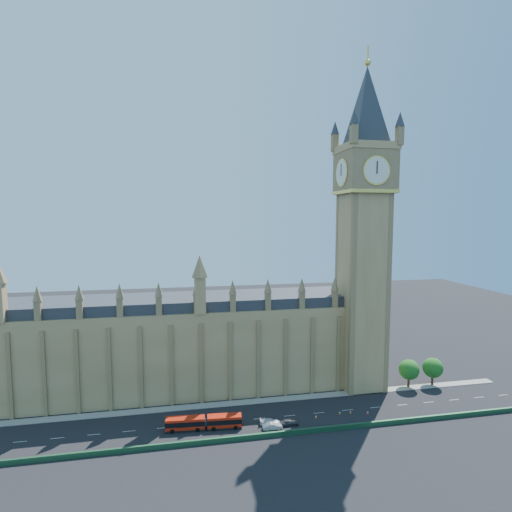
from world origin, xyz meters
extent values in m
plane|color=black|center=(0.00, 0.00, 0.00)|extent=(400.00, 400.00, 0.00)
cube|color=#9A7C4A|center=(-25.00, 22.00, 12.50)|extent=(120.00, 20.00, 25.00)
cube|color=#2D3035|center=(-25.00, 22.00, 26.50)|extent=(120.00, 18.00, 3.00)
cube|color=#9A7C4A|center=(38.00, 14.00, 29.00)|extent=(12.00, 12.00, 58.00)
cube|color=olive|center=(38.00, 14.00, 64.00)|extent=(14.00, 14.00, 12.00)
cylinder|color=silver|center=(38.00, 6.85, 64.00)|extent=(7.20, 0.30, 7.20)
cube|color=#9A7C4A|center=(38.00, 14.00, 71.00)|extent=(14.50, 14.50, 2.00)
pyramid|color=#2D3035|center=(38.00, 14.00, 94.00)|extent=(20.59, 20.59, 22.00)
sphere|color=#F2C64C|center=(38.00, 14.00, 94.80)|extent=(1.80, 1.80, 1.80)
cube|color=#1E4C2D|center=(0.00, -9.00, 0.60)|extent=(160.00, 0.60, 1.20)
cube|color=gray|center=(0.00, 9.50, 0.08)|extent=(160.00, 3.00, 0.16)
cylinder|color=#382619|center=(52.00, 10.00, 2.00)|extent=(0.70, 0.70, 4.00)
sphere|color=#1C5516|center=(52.00, 10.00, 5.50)|extent=(6.00, 6.00, 6.00)
sphere|color=#1C5516|center=(52.80, 10.30, 6.10)|extent=(4.38, 4.38, 4.38)
cylinder|color=#382619|center=(60.00, 10.00, 2.00)|extent=(0.70, 0.70, 4.00)
sphere|color=#1C5516|center=(60.00, 10.00, 5.50)|extent=(6.00, 6.00, 6.00)
sphere|color=#1C5516|center=(60.80, 10.30, 6.10)|extent=(4.38, 4.38, 4.38)
cube|color=red|center=(-14.67, -1.96, 1.55)|extent=(9.50, 3.29, 3.11)
cube|color=red|center=(-5.27, -2.68, 1.55)|extent=(8.46, 3.22, 3.11)
cube|color=black|center=(-14.67, -1.96, 1.93)|extent=(9.55, 3.35, 1.18)
cube|color=black|center=(-5.27, -2.68, 1.93)|extent=(8.52, 3.27, 1.18)
cylinder|color=black|center=(-10.23, -2.30, 1.40)|extent=(1.01, 2.54, 2.49)
cylinder|color=black|center=(-17.74, -3.03, 0.52)|extent=(1.06, 0.39, 1.04)
cylinder|color=black|center=(-17.55, -0.44, 0.52)|extent=(1.06, 0.39, 1.04)
cylinder|color=black|center=(-11.79, -3.48, 0.52)|extent=(1.06, 0.39, 1.04)
cylinder|color=black|center=(-11.59, -0.90, 0.52)|extent=(1.06, 0.39, 1.04)
cylinder|color=black|center=(-8.01, -3.77, 0.52)|extent=(1.06, 0.39, 1.04)
cylinder|color=black|center=(-7.81, -1.19, 0.52)|extent=(1.06, 0.39, 1.04)
cylinder|color=black|center=(-2.72, -4.18, 0.52)|extent=(1.06, 0.39, 1.04)
cylinder|color=black|center=(-2.52, -1.59, 0.52)|extent=(1.06, 0.39, 1.04)
imported|color=#3B3E42|center=(10.59, -4.58, 0.76)|extent=(4.49, 1.83, 1.53)
imported|color=#A6A9AD|center=(6.08, -5.68, 0.79)|extent=(4.81, 1.70, 1.58)
imported|color=silver|center=(6.00, -3.43, 0.73)|extent=(5.24, 2.62, 1.46)
cube|color=black|center=(18.24, -2.51, 0.02)|extent=(0.53, 0.53, 0.04)
cone|color=orange|center=(18.24, -2.51, 0.37)|extent=(0.58, 0.58, 0.73)
cylinder|color=white|center=(18.24, -2.51, 0.47)|extent=(0.36, 0.36, 0.13)
cube|color=black|center=(27.95, -1.97, 0.02)|extent=(0.48, 0.48, 0.04)
cone|color=#FF4E0D|center=(27.95, -1.97, 0.35)|extent=(0.53, 0.53, 0.71)
cylinder|color=white|center=(27.95, -1.97, 0.45)|extent=(0.34, 0.34, 0.12)
cube|color=black|center=(32.30, -3.01, 0.02)|extent=(0.52, 0.52, 0.04)
cone|color=#E23D0B|center=(32.30, -3.01, 0.37)|extent=(0.58, 0.58, 0.75)
cylinder|color=white|center=(32.30, -3.01, 0.48)|extent=(0.36, 0.36, 0.13)
cube|color=black|center=(25.04, -1.74, 0.02)|extent=(0.45, 0.45, 0.04)
cone|color=orange|center=(25.04, -1.74, 0.36)|extent=(0.49, 0.49, 0.72)
cylinder|color=white|center=(25.04, -1.74, 0.46)|extent=(0.35, 0.35, 0.12)
camera|label=1|loc=(-15.26, -95.45, 51.15)|focal=28.00mm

